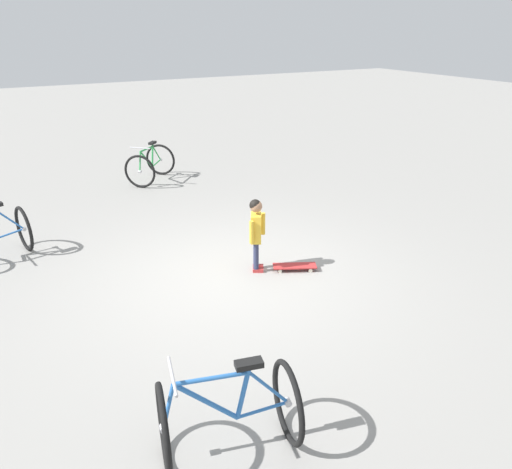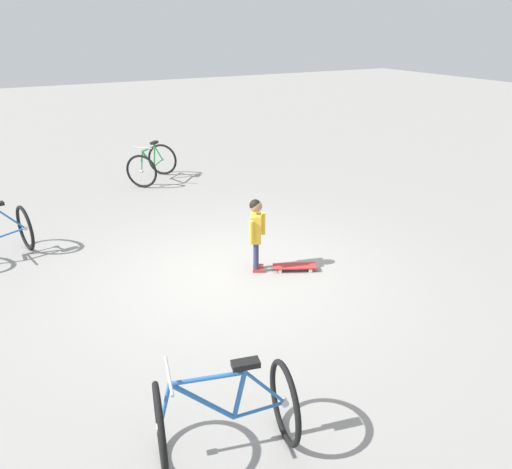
# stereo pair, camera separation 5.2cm
# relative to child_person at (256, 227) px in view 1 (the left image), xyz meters

# --- Properties ---
(ground_plane) EXTENTS (50.00, 50.00, 0.00)m
(ground_plane) POSITION_rel_child_person_xyz_m (0.43, 0.02, -0.66)
(ground_plane) COLOR gray
(child_person) EXTENTS (0.35, 0.28, 1.06)m
(child_person) POSITION_rel_child_person_xyz_m (0.00, 0.00, 0.00)
(child_person) COLOR #2D3351
(child_person) RESTS_ON ground
(skateboard) EXTENTS (0.64, 0.44, 0.07)m
(skateboard) POSITION_rel_child_person_xyz_m (-0.48, 0.26, -0.60)
(skateboard) COLOR #B22D2D
(skateboard) RESTS_ON ground
(bicycle_near) EXTENTS (1.25, 1.26, 0.85)m
(bicycle_near) POSITION_rel_child_person_xyz_m (-0.04, -4.89, -0.28)
(bicycle_near) COLOR black
(bicycle_near) RESTS_ON ground
(bicycle_far) EXTENTS (1.20, 0.93, 0.85)m
(bicycle_far) POSITION_rel_child_person_xyz_m (1.75, 2.70, -0.28)
(bicycle_far) COLOR black
(bicycle_far) RESTS_ON ground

